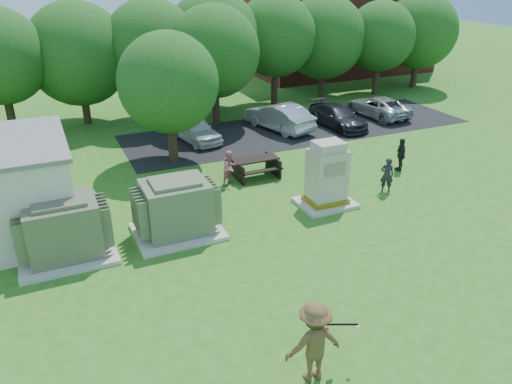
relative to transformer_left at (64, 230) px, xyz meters
name	(u,v)px	position (x,y,z in m)	size (l,w,h in m)	color
ground	(310,282)	(6.50, -4.50, -0.97)	(120.00, 120.00, 0.00)	#2D6619
brick_building	(339,23)	(24.50, 22.50, 3.03)	(15.00, 8.00, 8.00)	maroon
parking_strip	(299,128)	(13.50, 9.00, -0.96)	(20.00, 6.00, 0.01)	#232326
transformer_left	(64,230)	(0.00, 0.00, 0.00)	(3.00, 2.40, 2.07)	beige
transformer_right	(176,209)	(3.70, 0.00, 0.00)	(3.00, 2.40, 2.07)	beige
generator_cabinet	(327,178)	(9.67, -0.13, 0.18)	(2.15, 1.76, 2.62)	beige
picnic_table	(256,165)	(8.31, 3.58, -0.43)	(2.02, 1.52, 0.87)	black
batter	(314,342)	(4.65, -7.80, 0.06)	(1.33, 0.77, 2.07)	brown
person_by_generator	(387,175)	(12.62, -0.09, -0.22)	(0.54, 0.36, 1.49)	black
person_at_picnic	(230,168)	(6.98, 3.29, -0.21)	(0.74, 0.58, 1.52)	#CE6D87
person_walking_right	(401,154)	(14.67, 1.57, -0.20)	(0.90, 0.38, 1.54)	black
car_white	(195,129)	(7.37, 9.36, -0.33)	(1.51, 3.76, 1.28)	silver
car_silver_a	(279,117)	(12.35, 9.37, -0.22)	(1.59, 4.57, 1.51)	silver
car_dark	(338,116)	(15.66, 8.40, -0.35)	(1.75, 4.30, 1.25)	black
car_silver_b	(378,107)	(19.13, 9.26, -0.35)	(2.04, 4.43, 1.23)	#B0B0B5
batting_equipment	(339,326)	(5.27, -7.83, 0.34)	(1.10, 0.40, 0.36)	black
tree_row	(182,48)	(8.25, 14.00, 3.18)	(41.30, 13.30, 7.30)	#47301E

